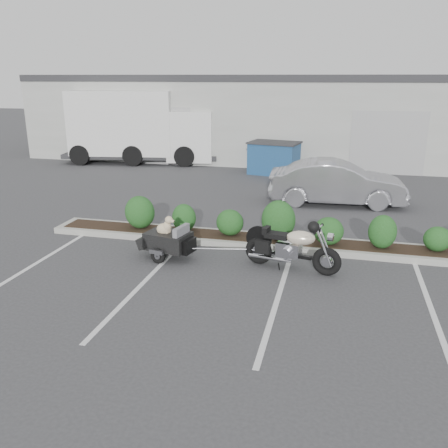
% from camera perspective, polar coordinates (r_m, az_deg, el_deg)
% --- Properties ---
extents(ground, '(90.00, 90.00, 0.00)m').
position_cam_1_polar(ground, '(9.76, -0.02, -6.48)').
color(ground, '#38383A').
rests_on(ground, ground).
extents(planter_kerb, '(12.00, 1.00, 0.15)m').
position_cam_1_polar(planter_kerb, '(11.59, 7.41, -2.28)').
color(planter_kerb, '#9E9E93').
rests_on(planter_kerb, ground).
extents(building, '(26.00, 10.00, 4.00)m').
position_cam_1_polar(building, '(25.82, 9.30, 12.85)').
color(building, '#9EA099').
rests_on(building, ground).
extents(motorcycle, '(2.10, 0.90, 1.21)m').
position_cam_1_polar(motorcycle, '(10.08, 8.12, -2.87)').
color(motorcycle, black).
rests_on(motorcycle, ground).
extents(pet_trailer, '(1.71, 0.98, 1.01)m').
position_cam_1_polar(pet_trailer, '(10.73, -6.79, -1.91)').
color(pet_trailer, black).
rests_on(pet_trailer, ground).
extents(sedan, '(4.35, 1.79, 1.40)m').
position_cam_1_polar(sedan, '(15.54, 13.42, 4.85)').
color(sedan, '#A5A4AB').
rests_on(sedan, ground).
extents(dumpster, '(2.26, 1.75, 1.34)m').
position_cam_1_polar(dumpster, '(20.11, 6.04, 7.94)').
color(dumpster, navy).
rests_on(dumpster, ground).
extents(delivery_truck, '(7.51, 3.50, 3.31)m').
position_cam_1_polar(delivery_truck, '(23.13, -9.91, 11.29)').
color(delivery_truck, silver).
rests_on(delivery_truck, ground).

